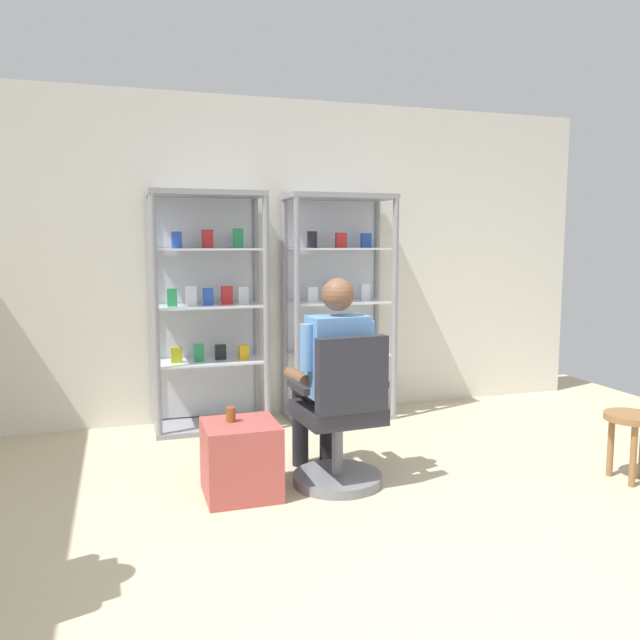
{
  "coord_description": "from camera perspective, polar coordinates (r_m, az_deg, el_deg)",
  "views": [
    {
      "loc": [
        -1.21,
        -2.36,
        1.51
      ],
      "look_at": [
        0.02,
        1.56,
        1.0
      ],
      "focal_mm": 35.59,
      "sensor_mm": 36.0,
      "label": 1
    }
  ],
  "objects": [
    {
      "name": "office_chair",
      "position": [
        3.94,
        1.91,
        -9.38
      ],
      "size": [
        0.58,
        0.56,
        0.96
      ],
      "color": "slate",
      "rests_on": "ground"
    },
    {
      "name": "tea_glass",
      "position": [
        3.84,
        -8.02,
        -8.42
      ],
      "size": [
        0.06,
        0.06,
        0.09
      ],
      "primitive_type": "cylinder",
      "color": "brown",
      "rests_on": "storage_crate"
    },
    {
      "name": "seated_shopkeeper",
      "position": [
        4.01,
        0.98,
        -4.4
      ],
      "size": [
        0.51,
        0.59,
        1.29
      ],
      "color": "black",
      "rests_on": "ground"
    },
    {
      "name": "back_wall",
      "position": [
        5.5,
        -4.73,
        5.37
      ],
      "size": [
        6.0,
        0.1,
        2.7
      ],
      "primitive_type": "cube",
      "color": "silver",
      "rests_on": "ground"
    },
    {
      "name": "storage_crate",
      "position": [
        3.89,
        -7.13,
        -12.3
      ],
      "size": [
        0.43,
        0.43,
        0.44
      ],
      "primitive_type": "cube",
      "color": "#B24C47",
      "rests_on": "ground"
    },
    {
      "name": "display_cabinet_left",
      "position": [
        5.19,
        -10.03,
        0.91
      ],
      "size": [
        0.9,
        0.45,
        1.9
      ],
      "color": "gray",
      "rests_on": "ground"
    },
    {
      "name": "wooden_stool",
      "position": [
        4.5,
        26.11,
        -8.67
      ],
      "size": [
        0.32,
        0.32,
        0.43
      ],
      "color": "olive",
      "rests_on": "ground"
    },
    {
      "name": "ground_plane",
      "position": [
        3.05,
        9.18,
        -22.65
      ],
      "size": [
        7.2,
        7.2,
        0.0
      ],
      "primitive_type": "plane",
      "color": "#C6B793"
    },
    {
      "name": "display_cabinet_right",
      "position": [
        5.45,
        1.51,
        1.3
      ],
      "size": [
        0.9,
        0.45,
        1.9
      ],
      "color": "gray",
      "rests_on": "ground"
    }
  ]
}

